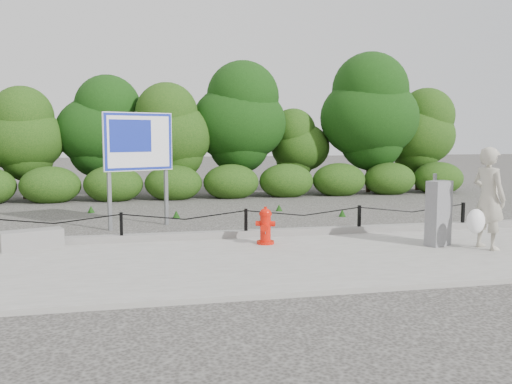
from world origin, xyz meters
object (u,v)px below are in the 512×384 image
at_px(utility_cabinet, 438,213).
at_px(advertising_sign, 138,147).
at_px(pedestrian, 488,200).
at_px(fire_hydrant, 265,226).
at_px(concrete_block, 32,239).

relative_size(utility_cabinet, advertising_sign, 0.51).
bearing_deg(pedestrian, advertising_sign, 42.35).
xyz_separation_m(utility_cabinet, advertising_sign, (-5.59, 3.71, 1.21)).
xyz_separation_m(fire_hydrant, utility_cabinet, (3.20, -0.84, 0.28)).
distance_m(concrete_block, advertising_sign, 3.51).
bearing_deg(concrete_block, pedestrian, -12.21).
bearing_deg(concrete_block, advertising_sign, 50.42).
xyz_separation_m(pedestrian, utility_cabinet, (-0.72, 0.46, -0.30)).
bearing_deg(concrete_block, fire_hydrant, -6.34).
distance_m(fire_hydrant, pedestrian, 4.17).
bearing_deg(utility_cabinet, pedestrian, -55.98).
distance_m(pedestrian, utility_cabinet, 0.91).
relative_size(pedestrian, utility_cabinet, 1.38).
bearing_deg(advertising_sign, pedestrian, -56.63).
distance_m(pedestrian, advertising_sign, 7.62).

